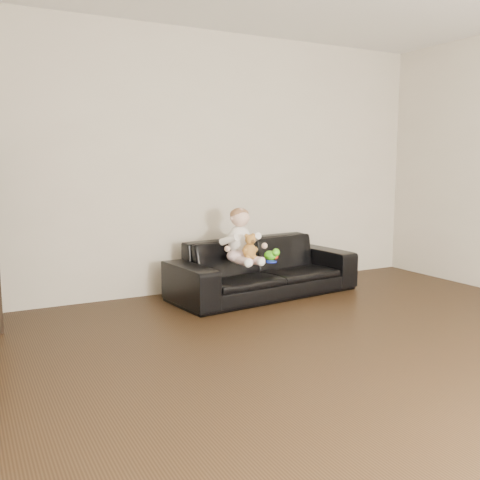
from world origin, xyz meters
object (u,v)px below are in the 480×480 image
toy_green (270,255)px  toy_rattle (275,256)px  baby (241,239)px  sofa (264,267)px  toy_blue_disc (271,262)px  teddy_bear (250,247)px

toy_green → toy_rattle: bearing=13.0°
baby → sofa: bearing=8.3°
sofa → toy_rattle: bearing=-52.7°
baby → toy_green: bearing=-9.5°
toy_green → toy_blue_disc: (-0.05, -0.10, -0.04)m
sofa → teddy_bear: (-0.30, -0.26, 0.27)m
sofa → toy_green: bearing=-89.7°
toy_rattle → toy_blue_disc: toy_rattle is taller
toy_green → toy_rattle: toy_green is taller
sofa → toy_green: (0.01, -0.10, 0.13)m
toy_green → toy_rattle: size_ratio=2.25×
sofa → baby: baby is taller
baby → toy_rattle: bearing=-7.3°
sofa → teddy_bear: teddy_bear is taller
toy_green → toy_blue_disc: size_ratio=1.33×
baby → toy_blue_disc: 0.37m
teddy_bear → toy_green: teddy_bear is taller
sofa → toy_rattle: size_ratio=31.22×
sofa → baby: (-0.31, -0.11, 0.32)m
sofa → toy_blue_disc: 0.23m
sofa → baby: size_ratio=3.62×
toy_green → baby: bearing=-179.1°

